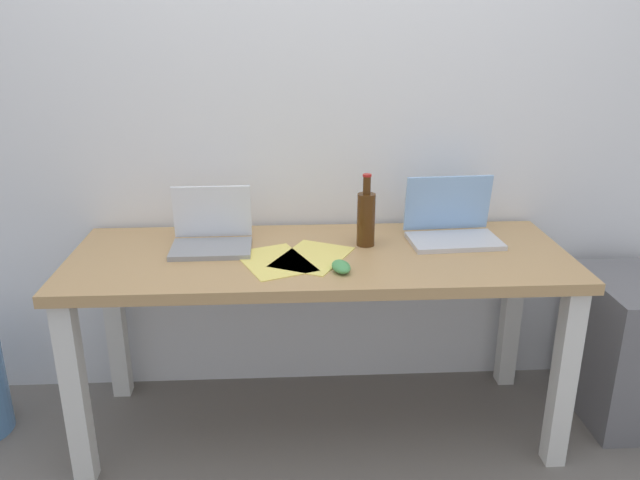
{
  "coord_description": "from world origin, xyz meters",
  "views": [
    {
      "loc": [
        -0.12,
        -2.11,
        1.53
      ],
      "look_at": [
        0.0,
        0.0,
        0.78
      ],
      "focal_mm": 35.27,
      "sensor_mm": 36.0,
      "label": 1
    }
  ],
  "objects_px": {
    "desk": "(320,279)",
    "laptop_right": "(452,227)",
    "filing_cabinet": "(634,348)",
    "laptop_left": "(212,235)",
    "beer_bottle": "(366,218)",
    "computer_mouse": "(341,267)"
  },
  "relations": [
    {
      "from": "desk",
      "to": "laptop_right",
      "type": "height_order",
      "value": "laptop_right"
    },
    {
      "from": "desk",
      "to": "filing_cabinet",
      "type": "relative_size",
      "value": 3.1
    },
    {
      "from": "laptop_right",
      "to": "filing_cabinet",
      "type": "xyz_separation_m",
      "value": [
        0.74,
        -0.09,
        -0.49
      ]
    },
    {
      "from": "desk",
      "to": "filing_cabinet",
      "type": "height_order",
      "value": "desk"
    },
    {
      "from": "desk",
      "to": "laptop_right",
      "type": "bearing_deg",
      "value": 12.83
    },
    {
      "from": "laptop_left",
      "to": "filing_cabinet",
      "type": "xyz_separation_m",
      "value": [
        1.64,
        -0.05,
        -0.49
      ]
    },
    {
      "from": "desk",
      "to": "beer_bottle",
      "type": "height_order",
      "value": "beer_bottle"
    },
    {
      "from": "laptop_right",
      "to": "computer_mouse",
      "type": "bearing_deg",
      "value": -146.95
    },
    {
      "from": "laptop_right",
      "to": "laptop_left",
      "type": "bearing_deg",
      "value": -177.7
    },
    {
      "from": "laptop_right",
      "to": "computer_mouse",
      "type": "xyz_separation_m",
      "value": [
        -0.45,
        -0.29,
        -0.04
      ]
    },
    {
      "from": "desk",
      "to": "laptop_right",
      "type": "distance_m",
      "value": 0.54
    },
    {
      "from": "laptop_right",
      "to": "beer_bottle",
      "type": "distance_m",
      "value": 0.34
    },
    {
      "from": "beer_bottle",
      "to": "computer_mouse",
      "type": "height_order",
      "value": "beer_bottle"
    },
    {
      "from": "laptop_left",
      "to": "laptop_right",
      "type": "xyz_separation_m",
      "value": [
        0.9,
        0.04,
        0.0
      ]
    },
    {
      "from": "laptop_left",
      "to": "beer_bottle",
      "type": "relative_size",
      "value": 1.08
    },
    {
      "from": "laptop_right",
      "to": "beer_bottle",
      "type": "xyz_separation_m",
      "value": [
        -0.33,
        -0.04,
        0.05
      ]
    },
    {
      "from": "filing_cabinet",
      "to": "laptop_right",
      "type": "bearing_deg",
      "value": 173.08
    },
    {
      "from": "computer_mouse",
      "to": "beer_bottle",
      "type": "bearing_deg",
      "value": 55.96
    },
    {
      "from": "laptop_left",
      "to": "computer_mouse",
      "type": "relative_size",
      "value": 2.91
    },
    {
      "from": "desk",
      "to": "laptop_left",
      "type": "relative_size",
      "value": 6.13
    },
    {
      "from": "laptop_right",
      "to": "beer_bottle",
      "type": "height_order",
      "value": "beer_bottle"
    },
    {
      "from": "beer_bottle",
      "to": "laptop_left",
      "type": "bearing_deg",
      "value": 179.61
    }
  ]
}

